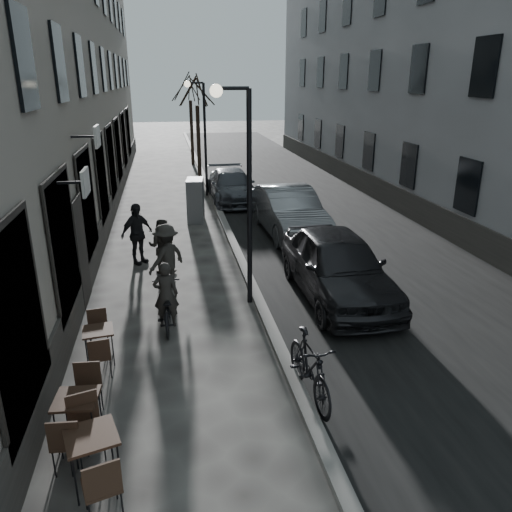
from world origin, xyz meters
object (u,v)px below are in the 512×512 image
object	(u,v)px
pedestrian_mid	(167,257)
pedestrian_far	(137,234)
bicycle	(167,307)
tree_far	(190,87)
car_far	(232,186)
pedestrian_near	(162,246)
car_mid	(289,211)
bistro_set_a	(93,454)
bistro_set_c	(99,342)
moped	(309,367)
streetlamp_far	(201,126)
utility_cabinet	(196,200)
tree_near	(197,89)
streetlamp_near	(242,174)
bistro_set_b	(78,415)
car_near	(338,265)

from	to	relation	value
pedestrian_mid	pedestrian_far	distance (m)	2.27
bicycle	pedestrian_far	bearing A→B (deg)	-77.99
tree_far	car_far	bearing A→B (deg)	-83.92
pedestrian_near	car_mid	size ratio (longest dim) A/B	0.32
bistro_set_a	car_mid	size ratio (longest dim) A/B	0.34
bistro_set_c	moped	distance (m)	4.09
bistro_set_a	bistro_set_c	xyz separation A→B (m)	(-0.28, 3.21, -0.07)
bistro_set_c	pedestrian_far	bearing A→B (deg)	76.60
streetlamp_far	utility_cabinet	distance (m)	5.01
tree_near	pedestrian_far	distance (m)	12.59
streetlamp_near	streetlamp_far	world-z (taller)	same
bistro_set_a	bistro_set_b	bearing A→B (deg)	93.20
tree_far	pedestrian_far	xyz separation A→B (m)	(-2.69, -17.71, -3.75)
car_far	car_near	bearing A→B (deg)	-84.77
streetlamp_far	moped	world-z (taller)	streetlamp_far
pedestrian_near	car_far	distance (m)	8.82
bistro_set_b	bicycle	size ratio (longest dim) A/B	0.89
car_mid	tree_near	bearing A→B (deg)	101.48
bistro_set_b	bicycle	world-z (taller)	bicycle
bistro_set_a	car_mid	distance (m)	12.01
pedestrian_far	car_near	size ratio (longest dim) A/B	0.37
bistro_set_b	pedestrian_mid	xyz separation A→B (m)	(1.40, 5.63, 0.41)
tree_far	pedestrian_near	size ratio (longest dim) A/B	3.65
tree_far	bistro_set_c	world-z (taller)	tree_far
pedestrian_mid	car_far	xyz separation A→B (m)	(2.96, 9.49, -0.20)
bicycle	car_mid	size ratio (longest dim) A/B	0.35
moped	tree_near	bearing A→B (deg)	86.80
bicycle	moped	size ratio (longest dim) A/B	0.91
bistro_set_c	car_near	xyz separation A→B (m)	(5.50, 2.11, 0.42)
pedestrian_mid	tree_far	bearing A→B (deg)	-138.73
moped	bicycle	bearing A→B (deg)	122.71
tree_far	moped	xyz separation A→B (m)	(0.45, -25.00, -4.08)
pedestrian_mid	car_near	size ratio (longest dim) A/B	0.36
car_near	bicycle	bearing A→B (deg)	-169.27
bistro_set_a	car_near	bearing A→B (deg)	29.28
streetlamp_far	bistro_set_a	world-z (taller)	streetlamp_far
tree_far	car_near	world-z (taller)	tree_far
bistro_set_b	car_far	world-z (taller)	car_far
streetlamp_far	bistro_set_b	xyz separation A→B (m)	(-3.19, -16.46, -2.69)
streetlamp_far	bistro_set_a	size ratio (longest dim) A/B	3.04
bistro_set_c	tree_far	bearing A→B (deg)	74.14
pedestrian_near	moped	size ratio (longest dim) A/B	0.81
pedestrian_near	car_mid	xyz separation A→B (m)	(4.38, 2.96, 0.03)
streetlamp_near	pedestrian_near	distance (m)	3.88
tree_near	bistro_set_b	world-z (taller)	tree_near
bistro_set_c	car_far	distance (m)	13.56
streetlamp_near	tree_near	size ratio (longest dim) A/B	0.89
streetlamp_near	car_near	bearing A→B (deg)	-1.79
car_far	moped	bearing A→B (deg)	-93.66
streetlamp_near	moped	world-z (taller)	streetlamp_near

